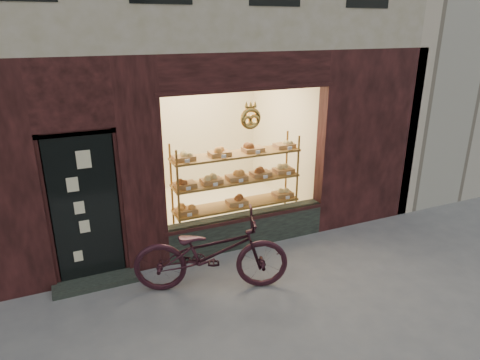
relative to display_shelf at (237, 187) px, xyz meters
name	(u,v)px	position (x,y,z in m)	size (l,w,h in m)	color
ground	(287,328)	(-0.45, -2.55, -0.87)	(90.00, 90.00, 0.00)	#57585C
display_shelf	(237,187)	(0.00, 0.00, 0.00)	(2.20, 0.45, 1.70)	olive
bicycle	(211,252)	(-0.97, -1.37, -0.32)	(0.73, 2.10, 1.10)	black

